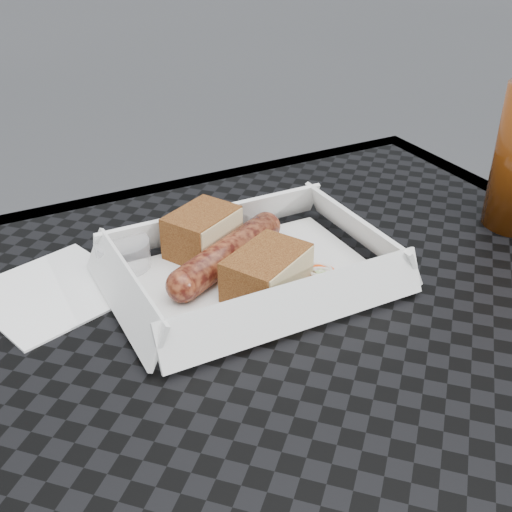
{
  "coord_description": "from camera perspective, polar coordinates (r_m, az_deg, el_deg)",
  "views": [
    {
      "loc": [
        -0.18,
        -0.28,
        1.06
      ],
      "look_at": [
        0.04,
        0.15,
        0.78
      ],
      "focal_mm": 45.0,
      "sensor_mm": 36.0,
      "label": 1
    }
  ],
  "objects": [
    {
      "name": "veg_garnish",
      "position": [
        0.58,
        5.46,
        -1.97
      ],
      "size": [
        0.03,
        0.03,
        0.0
      ],
      "color": "#F8470A",
      "rests_on": "food_tray"
    },
    {
      "name": "bratwurst",
      "position": [
        0.59,
        -2.56,
        0.2
      ],
      "size": [
        0.14,
        0.09,
        0.03
      ],
      "rotation": [
        0.0,
        0.0,
        0.5
      ],
      "color": "brown",
      "rests_on": "food_tray"
    },
    {
      "name": "napkin",
      "position": [
        0.6,
        -17.58,
        -3.03
      ],
      "size": [
        0.15,
        0.15,
        0.0
      ],
      "primitive_type": "cube",
      "rotation": [
        0.0,
        0.0,
        0.31
      ],
      "color": "white",
      "rests_on": "patio_table"
    },
    {
      "name": "bread_far",
      "position": [
        0.55,
        0.96,
        -1.47
      ],
      "size": [
        0.09,
        0.08,
        0.04
      ],
      "primitive_type": "cube",
      "rotation": [
        0.0,
        0.0,
        0.5
      ],
      "color": "brown",
      "rests_on": "food_tray"
    },
    {
      "name": "condiment_cup_empty",
      "position": [
        0.61,
        -11.71,
        0.03
      ],
      "size": [
        0.05,
        0.05,
        0.03
      ],
      "primitive_type": "cylinder",
      "color": "silver",
      "rests_on": "patio_table"
    },
    {
      "name": "food_tray",
      "position": [
        0.59,
        -0.45,
        -1.92
      ],
      "size": [
        0.22,
        0.15,
        0.0
      ],
      "primitive_type": "cube",
      "color": "white",
      "rests_on": "patio_table"
    },
    {
      "name": "bread_near",
      "position": [
        0.61,
        -4.81,
        2.13
      ],
      "size": [
        0.08,
        0.07,
        0.04
      ],
      "primitive_type": "cube",
      "rotation": [
        0.0,
        0.0,
        0.5
      ],
      "color": "brown",
      "rests_on": "food_tray"
    },
    {
      "name": "patio_table",
      "position": [
        0.52,
        3.62,
        -18.84
      ],
      "size": [
        0.8,
        0.8,
        0.74
      ],
      "color": "black",
      "rests_on": "ground"
    }
  ]
}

